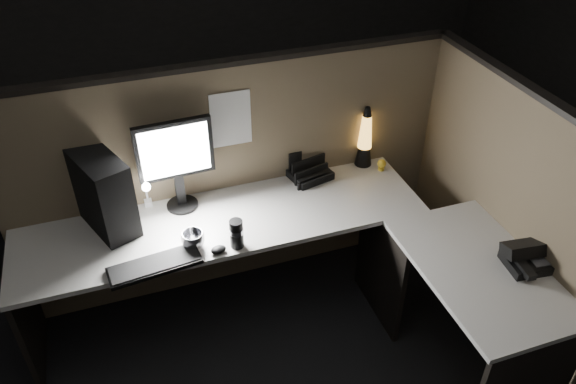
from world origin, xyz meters
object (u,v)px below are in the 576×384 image
object	(u,v)px
lava_lamp	(365,141)
desk_phone	(526,257)
pc_tower	(102,192)
keyboard	(155,266)
monitor	(176,157)

from	to	relation	value
lava_lamp	desk_phone	world-z (taller)	lava_lamp
pc_tower	lava_lamp	xyz separation A→B (m)	(1.60, 0.10, -0.05)
keyboard	desk_phone	distance (m)	1.88
keyboard	lava_lamp	size ratio (longest dim) A/B	1.15
pc_tower	desk_phone	size ratio (longest dim) A/B	1.80
keyboard	pc_tower	bearing A→B (deg)	107.19
monitor	lava_lamp	distance (m)	1.19
lava_lamp	keyboard	bearing A→B (deg)	-159.34
pc_tower	lava_lamp	distance (m)	1.60
monitor	lava_lamp	size ratio (longest dim) A/B	1.34
lava_lamp	desk_phone	xyz separation A→B (m)	(0.38, -1.12, -0.12)
pc_tower	keyboard	bearing A→B (deg)	-87.93
keyboard	desk_phone	size ratio (longest dim) A/B	1.90
lava_lamp	desk_phone	bearing A→B (deg)	-71.28
monitor	lava_lamp	bearing A→B (deg)	-0.23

